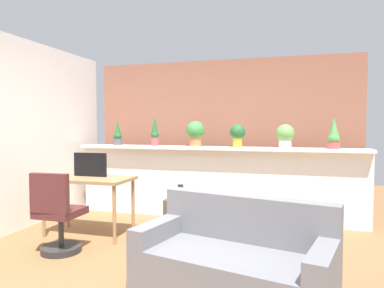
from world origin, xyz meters
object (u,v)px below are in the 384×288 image
(potted_plant_5, at_px, (334,135))
(couch, at_px, (235,264))
(potted_plant_0, at_px, (118,135))
(tv_monitor, at_px, (90,165))
(side_cube_shelf, at_px, (183,218))
(potted_plant_3, at_px, (238,134))
(vase_on_shelf, at_px, (181,191))
(potted_plant_4, at_px, (285,135))
(office_chair, at_px, (58,219))
(potted_plant_2, at_px, (195,132))
(potted_plant_1, at_px, (155,132))
(desk, at_px, (89,184))

(potted_plant_5, xyz_separation_m, couch, (-0.96, -2.34, -1.00))
(potted_plant_0, distance_m, tv_monitor, 1.25)
(potted_plant_5, distance_m, side_cube_shelf, 2.33)
(potted_plant_3, bearing_deg, vase_on_shelf, -119.33)
(potted_plant_4, height_order, office_chair, potted_plant_4)
(potted_plant_4, distance_m, side_cube_shelf, 1.88)
(office_chair, bearing_deg, vase_on_shelf, 39.83)
(potted_plant_0, xyz_separation_m, potted_plant_3, (1.98, -0.02, 0.03))
(potted_plant_2, height_order, potted_plant_5, potted_plant_5)
(tv_monitor, relative_size, side_cube_shelf, 0.93)
(potted_plant_2, relative_size, couch, 0.23)
(potted_plant_2, bearing_deg, vase_on_shelf, -85.16)
(potted_plant_3, relative_size, potted_plant_4, 1.01)
(potted_plant_0, bearing_deg, potted_plant_2, -1.64)
(potted_plant_1, distance_m, potted_plant_3, 1.31)
(potted_plant_2, bearing_deg, potted_plant_1, 179.22)
(tv_monitor, distance_m, vase_on_shelf, 1.24)
(potted_plant_3, relative_size, vase_on_shelf, 1.93)
(potted_plant_1, relative_size, vase_on_shelf, 2.66)
(potted_plant_5, bearing_deg, desk, -158.31)
(office_chair, bearing_deg, potted_plant_3, 48.99)
(potted_plant_2, bearing_deg, side_cube_shelf, -83.16)
(potted_plant_5, xyz_separation_m, desk, (-3.05, -1.21, -0.62))
(potted_plant_2, bearing_deg, desk, -131.74)
(potted_plant_4, bearing_deg, potted_plant_2, -178.42)
(tv_monitor, distance_m, side_cube_shelf, 1.40)
(potted_plant_0, distance_m, vase_on_shelf, 1.88)
(vase_on_shelf, height_order, couch, couch)
(potted_plant_1, bearing_deg, potted_plant_3, 0.28)
(potted_plant_1, bearing_deg, desk, -108.62)
(potted_plant_1, bearing_deg, tv_monitor, -111.04)
(potted_plant_3, distance_m, couch, 2.59)
(potted_plant_1, distance_m, potted_plant_4, 1.99)
(potted_plant_4, xyz_separation_m, vase_on_shelf, (-1.24, -1.01, -0.69))
(potted_plant_2, distance_m, couch, 2.75)
(desk, relative_size, office_chair, 1.21)
(potted_plant_3, distance_m, potted_plant_4, 0.68)
(potted_plant_3, bearing_deg, side_cube_shelf, -117.83)
(side_cube_shelf, bearing_deg, tv_monitor, -172.74)
(potted_plant_4, relative_size, tv_monitor, 0.72)
(tv_monitor, distance_m, couch, 2.51)
(desk, distance_m, office_chair, 0.75)
(tv_monitor, xyz_separation_m, couch, (2.11, -1.21, -0.62))
(potted_plant_1, relative_size, potted_plant_2, 1.20)
(potted_plant_4, xyz_separation_m, desk, (-2.40, -1.25, -0.61))
(potted_plant_0, distance_m, side_cube_shelf, 2.05)
(potted_plant_4, relative_size, side_cube_shelf, 0.68)
(side_cube_shelf, height_order, couch, couch)
(office_chair, bearing_deg, tv_monitor, 95.79)
(potted_plant_0, bearing_deg, desk, -78.42)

